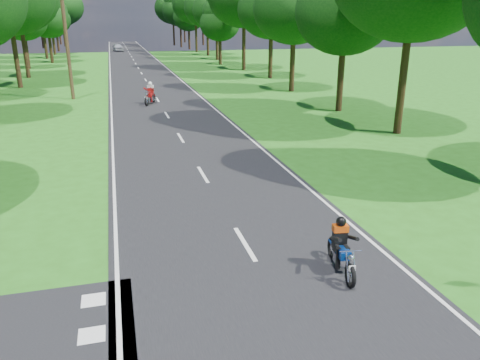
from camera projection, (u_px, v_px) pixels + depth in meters
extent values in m
plane|color=#256316|center=(269.00, 283.00, 10.55)|extent=(160.00, 160.00, 0.00)
cube|color=black|center=(138.00, 68.00, 56.20)|extent=(7.00, 140.00, 0.02)
cube|color=silver|center=(245.00, 243.00, 12.37)|extent=(0.12, 2.00, 0.01)
cube|color=silver|center=(203.00, 174.00, 17.85)|extent=(0.12, 2.00, 0.01)
cube|color=silver|center=(181.00, 138.00, 23.33)|extent=(0.12, 2.00, 0.01)
cube|color=silver|center=(167.00, 115.00, 28.80)|extent=(0.12, 2.00, 0.01)
cube|color=silver|center=(158.00, 100.00, 34.28)|extent=(0.12, 2.00, 0.01)
cube|color=silver|center=(151.00, 88.00, 39.76)|extent=(0.12, 2.00, 0.01)
cube|color=silver|center=(146.00, 80.00, 45.24)|extent=(0.12, 2.00, 0.01)
cube|color=silver|center=(142.00, 73.00, 50.71)|extent=(0.12, 2.00, 0.01)
cube|color=silver|center=(138.00, 68.00, 56.19)|extent=(0.12, 2.00, 0.01)
cube|color=silver|center=(136.00, 64.00, 61.67)|extent=(0.12, 2.00, 0.01)
cube|color=silver|center=(133.00, 60.00, 67.15)|extent=(0.12, 2.00, 0.01)
cube|color=silver|center=(132.00, 57.00, 72.63)|extent=(0.12, 2.00, 0.01)
cube|color=silver|center=(130.00, 54.00, 78.10)|extent=(0.12, 2.00, 0.01)
cube|color=silver|center=(128.00, 52.00, 83.58)|extent=(0.12, 2.00, 0.01)
cube|color=silver|center=(127.00, 50.00, 89.06)|extent=(0.12, 2.00, 0.01)
cube|color=silver|center=(126.00, 48.00, 94.54)|extent=(0.12, 2.00, 0.01)
cube|color=silver|center=(125.00, 46.00, 100.02)|extent=(0.12, 2.00, 0.01)
cube|color=silver|center=(124.00, 45.00, 105.49)|extent=(0.12, 2.00, 0.01)
cube|color=silver|center=(123.00, 43.00, 110.97)|extent=(0.12, 2.00, 0.01)
cube|color=silver|center=(123.00, 42.00, 116.45)|extent=(0.12, 2.00, 0.01)
cube|color=silver|center=(110.00, 69.00, 55.39)|extent=(0.10, 140.00, 0.01)
cube|color=silver|center=(166.00, 67.00, 57.00)|extent=(0.10, 140.00, 0.01)
cube|color=silver|center=(92.00, 335.00, 8.80)|extent=(0.50, 0.50, 0.01)
cube|color=silver|center=(94.00, 300.00, 9.89)|extent=(0.50, 0.50, 0.01)
cylinder|color=black|center=(17.00, 62.00, 39.71)|extent=(0.40, 0.40, 4.32)
cylinder|color=black|center=(26.00, 55.00, 46.43)|extent=(0.40, 0.40, 4.40)
cylinder|color=black|center=(27.00, 55.00, 55.14)|extent=(0.40, 0.40, 3.20)
ellipsoid|color=#0B330C|center=(22.00, 19.00, 53.85)|extent=(5.60, 5.60, 4.76)
ellipsoid|color=#0B330C|center=(20.00, 5.00, 53.34)|extent=(4.80, 4.80, 4.08)
cylinder|color=black|center=(51.00, 50.00, 62.33)|extent=(0.40, 0.40, 3.22)
ellipsoid|color=#0B330C|center=(47.00, 19.00, 61.03)|extent=(5.64, 5.64, 4.79)
ellipsoid|color=#0B330C|center=(45.00, 6.00, 60.51)|extent=(4.83, 4.83, 4.11)
cylinder|color=black|center=(46.00, 46.00, 68.97)|extent=(0.40, 0.40, 3.61)
ellipsoid|color=#0B330C|center=(41.00, 14.00, 67.52)|extent=(6.31, 6.31, 5.37)
ellipsoid|color=#0B330C|center=(40.00, 1.00, 66.94)|extent=(5.41, 5.41, 4.60)
cylinder|color=black|center=(54.00, 46.00, 76.36)|extent=(0.40, 0.40, 2.67)
ellipsoid|color=#0B330C|center=(51.00, 25.00, 75.28)|extent=(4.67, 4.67, 3.97)
ellipsoid|color=#0B330C|center=(50.00, 17.00, 74.86)|extent=(4.00, 4.00, 3.40)
ellipsoid|color=#0B330C|center=(49.00, 8.00, 74.43)|extent=(3.00, 3.00, 2.55)
cylinder|color=black|center=(58.00, 42.00, 84.59)|extent=(0.40, 0.40, 3.09)
ellipsoid|color=#0B330C|center=(55.00, 20.00, 83.35)|extent=(5.40, 5.40, 4.59)
ellipsoid|color=#0B330C|center=(54.00, 11.00, 82.86)|extent=(4.63, 4.63, 3.93)
ellipsoid|color=#0B330C|center=(53.00, 2.00, 82.36)|extent=(3.47, 3.47, 2.95)
cylinder|color=black|center=(66.00, 37.00, 90.54)|extent=(0.40, 0.40, 4.48)
ellipsoid|color=#0B330C|center=(62.00, 7.00, 88.74)|extent=(7.84, 7.84, 6.66)
cylinder|color=black|center=(64.00, 36.00, 98.55)|extent=(0.40, 0.40, 4.09)
ellipsoid|color=#0B330C|center=(61.00, 11.00, 96.90)|extent=(7.16, 7.16, 6.09)
ellipsoid|color=#0B330C|center=(60.00, 1.00, 96.24)|extent=(6.14, 6.14, 5.22)
cylinder|color=black|center=(402.00, 89.00, 23.64)|extent=(0.40, 0.40, 4.56)
cylinder|color=black|center=(340.00, 83.00, 29.71)|extent=(0.40, 0.40, 3.49)
ellipsoid|color=#0B330C|center=(345.00, 12.00, 28.30)|extent=(6.12, 6.12, 5.20)
cylinder|color=black|center=(292.00, 68.00, 37.82)|extent=(0.40, 0.40, 3.69)
ellipsoid|color=#0B330C|center=(294.00, 8.00, 36.33)|extent=(6.46, 6.46, 5.49)
cylinder|color=black|center=(271.00, 59.00, 46.15)|extent=(0.40, 0.40, 3.74)
ellipsoid|color=#0B330C|center=(272.00, 9.00, 44.64)|extent=(6.55, 6.55, 5.57)
cylinder|color=black|center=(244.00, 49.00, 53.47)|extent=(0.40, 0.40, 4.64)
cylinder|color=black|center=(220.00, 53.00, 60.05)|extent=(0.40, 0.40, 2.91)
ellipsoid|color=#0B330C|center=(220.00, 24.00, 58.87)|extent=(5.09, 5.09, 4.33)
ellipsoid|color=#0B330C|center=(220.00, 12.00, 58.41)|extent=(4.36, 4.36, 3.71)
ellipsoid|color=#0B330C|center=(219.00, 0.00, 57.95)|extent=(3.27, 3.27, 2.78)
cylinder|color=black|center=(217.00, 46.00, 67.01)|extent=(0.40, 0.40, 3.88)
ellipsoid|color=#0B330C|center=(216.00, 10.00, 65.45)|extent=(6.78, 6.78, 5.77)
cylinder|color=black|center=(208.00, 42.00, 74.78)|extent=(0.40, 0.40, 4.18)
ellipsoid|color=#0B330C|center=(207.00, 8.00, 73.09)|extent=(7.31, 7.31, 6.21)
cylinder|color=black|center=(196.00, 38.00, 82.81)|extent=(0.40, 0.40, 4.63)
ellipsoid|color=#0B330C|center=(195.00, 4.00, 80.94)|extent=(8.11, 8.11, 6.89)
cylinder|color=black|center=(189.00, 40.00, 89.64)|extent=(0.40, 0.40, 3.36)
ellipsoid|color=#0B330C|center=(188.00, 17.00, 88.29)|extent=(5.88, 5.88, 5.00)
ellipsoid|color=#0B330C|center=(188.00, 8.00, 87.75)|extent=(5.04, 5.04, 4.29)
cylinder|color=black|center=(181.00, 37.00, 95.99)|extent=(0.40, 0.40, 4.09)
ellipsoid|color=#0B330C|center=(180.00, 11.00, 94.34)|extent=(7.15, 7.15, 6.08)
ellipsoid|color=#0B330C|center=(180.00, 0.00, 93.69)|extent=(6.13, 6.13, 5.21)
cylinder|color=black|center=(174.00, 35.00, 102.90)|extent=(0.40, 0.40, 4.48)
ellipsoid|color=#0B330C|center=(173.00, 8.00, 101.09)|extent=(7.84, 7.84, 6.66)
cylinder|color=black|center=(60.00, 36.00, 106.94)|extent=(0.40, 0.40, 3.84)
ellipsoid|color=#0B330C|center=(57.00, 14.00, 105.39)|extent=(6.72, 6.72, 5.71)
ellipsoid|color=#0B330C|center=(56.00, 5.00, 104.78)|extent=(5.76, 5.76, 4.90)
cylinder|color=black|center=(185.00, 34.00, 115.78)|extent=(0.40, 0.40, 4.16)
ellipsoid|color=#0B330C|center=(184.00, 12.00, 114.10)|extent=(7.28, 7.28, 6.19)
ellipsoid|color=#0B330C|center=(184.00, 3.00, 113.44)|extent=(6.24, 6.24, 5.30)
cylinder|color=black|center=(42.00, 39.00, 92.81)|extent=(0.40, 0.40, 3.52)
ellipsoid|color=#0B330C|center=(39.00, 16.00, 91.39)|extent=(6.16, 6.16, 5.24)
ellipsoid|color=#0B330C|center=(38.00, 7.00, 90.83)|extent=(5.28, 5.28, 4.49)
cylinder|color=black|center=(203.00, 35.00, 103.43)|extent=(0.40, 0.40, 4.48)
ellipsoid|color=#0B330C|center=(202.00, 8.00, 101.63)|extent=(7.84, 7.84, 6.66)
cylinder|color=#382616|center=(67.00, 43.00, 33.34)|extent=(0.26, 0.26, 8.00)
imported|color=silver|center=(118.00, 47.00, 84.53)|extent=(2.04, 4.06, 1.33)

